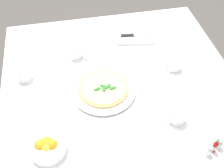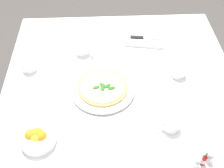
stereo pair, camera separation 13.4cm
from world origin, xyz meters
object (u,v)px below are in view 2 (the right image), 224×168
(pepper_shaker, at_px, (197,163))
(dinner_knife, at_px, (146,38))
(pizza, at_px, (103,86))
(coffee_cup_far_left, at_px, (29,66))
(napkin_folded, at_px, (145,40))
(hot_sauce_bottle, at_px, (204,160))
(coffee_cup_near_left, at_px, (82,50))
(pizza_plate, at_px, (103,88))
(coffee_cup_right_edge, at_px, (178,72))
(coffee_cup_far_right, at_px, (171,124))
(citrus_bowl, at_px, (37,137))
(salt_shaker, at_px, (210,158))

(pepper_shaker, bearing_deg, dinner_knife, 97.26)
(pizza, distance_m, coffee_cup_far_left, 0.41)
(napkin_folded, xyz_separation_m, hot_sauce_bottle, (0.13, -0.77, 0.02))
(coffee_cup_near_left, height_order, hot_sauce_bottle, hot_sauce_bottle)
(pizza_plate, bearing_deg, coffee_cup_right_edge, 11.59)
(coffee_cup_far_right, relative_size, napkin_folded, 0.55)
(coffee_cup_right_edge, distance_m, napkin_folded, 0.32)
(coffee_cup_far_right, bearing_deg, napkin_folded, 93.21)
(coffee_cup_far_left, xyz_separation_m, citrus_bowl, (0.10, -0.43, -0.00))
(citrus_bowl, bearing_deg, hot_sauce_bottle, -11.24)
(napkin_folded, relative_size, dinner_knife, 1.22)
(dinner_knife, relative_size, pepper_shaker, 3.48)
(hot_sauce_bottle, height_order, salt_shaker, hot_sauce_bottle)
(coffee_cup_right_edge, bearing_deg, pizza_plate, -168.41)
(napkin_folded, bearing_deg, coffee_cup_far_left, -151.61)
(pizza, xyz_separation_m, coffee_cup_far_left, (-0.38, 0.15, 0.00))
(pizza_plate, bearing_deg, salt_shaker, -43.80)
(pizza_plate, xyz_separation_m, hot_sauce_bottle, (0.38, -0.41, 0.02))
(pizza_plate, xyz_separation_m, pepper_shaker, (0.36, -0.42, 0.01))
(coffee_cup_right_edge, height_order, hot_sauce_bottle, hot_sauce_bottle)
(coffee_cup_far_left, bearing_deg, citrus_bowl, -76.82)
(napkin_folded, distance_m, dinner_knife, 0.01)
(coffee_cup_far_right, xyz_separation_m, dinner_knife, (-0.03, 0.60, -0.01))
(coffee_cup_far_left, distance_m, dinner_knife, 0.67)
(coffee_cup_near_left, relative_size, pepper_shaker, 2.31)
(citrus_bowl, height_order, hot_sauce_bottle, hot_sauce_bottle)
(coffee_cup_far_right, height_order, citrus_bowl, same)
(coffee_cup_far_left, height_order, napkin_folded, coffee_cup_far_left)
(pepper_shaker, bearing_deg, pizza, 130.63)
(coffee_cup_far_right, bearing_deg, pepper_shaker, -69.08)
(pizza_plate, bearing_deg, hot_sauce_bottle, -46.53)
(coffee_cup_far_right, relative_size, dinner_knife, 0.67)
(coffee_cup_right_edge, relative_size, pepper_shaker, 2.36)
(coffee_cup_right_edge, height_order, napkin_folded, coffee_cup_right_edge)
(pizza_plate, relative_size, pizza, 1.28)
(coffee_cup_far_left, relative_size, salt_shaker, 2.35)
(coffee_cup_far_right, height_order, coffee_cup_right_edge, coffee_cup_far_right)
(pizza_plate, height_order, coffee_cup_right_edge, coffee_cup_right_edge)
(pizza_plate, relative_size, napkin_folded, 1.32)
(citrus_bowl, bearing_deg, pepper_shaker, -12.59)
(pizza, relative_size, coffee_cup_right_edge, 1.86)
(coffee_cup_far_left, xyz_separation_m, hot_sauce_bottle, (0.76, -0.56, 0.01))
(pizza_plate, height_order, citrus_bowl, citrus_bowl)
(dinner_knife, relative_size, hot_sauce_bottle, 2.36)
(pizza_plate, distance_m, pepper_shaker, 0.55)
(coffee_cup_near_left, bearing_deg, coffee_cup_far_right, -52.15)
(pizza, height_order, hot_sauce_bottle, hot_sauce_bottle)
(dinner_knife, distance_m, pepper_shaker, 0.79)
(pizza_plate, distance_m, salt_shaker, 0.57)
(pizza, height_order, pepper_shaker, pepper_shaker)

